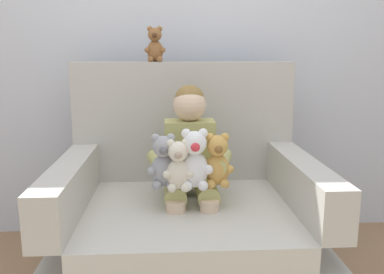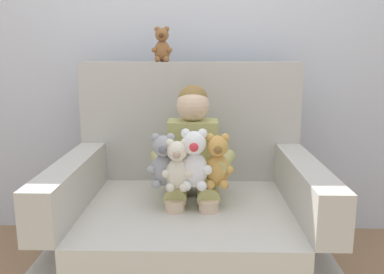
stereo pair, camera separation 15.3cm
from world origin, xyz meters
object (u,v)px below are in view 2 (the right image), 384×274
object	(u,v)px
plush_white	(194,161)
plush_honey	(217,162)
plush_grey	(164,162)
plush_cream	(177,166)
plush_brown_on_backrest	(162,45)
seated_child	(193,158)
armchair	(189,218)

from	to	relation	value
plush_white	plush_honey	bearing A→B (deg)	17.40
plush_grey	plush_cream	bearing A→B (deg)	-30.58
plush_brown_on_backrest	seated_child	bearing A→B (deg)	-78.67
armchair	plush_cream	world-z (taller)	armchair
plush_cream	plush_honey	size ratio (longest dim) A/B	0.93
seated_child	plush_white	distance (m)	0.18
armchair	plush_grey	size ratio (longest dim) A/B	4.85
plush_grey	plush_honey	xyz separation A→B (m)	(0.26, 0.01, -0.00)
plush_cream	plush_white	bearing A→B (deg)	30.06
armchair	plush_grey	distance (m)	0.37
seated_child	plush_grey	size ratio (longest dim) A/B	3.15
seated_child	plush_white	size ratio (longest dim) A/B	2.86
plush_honey	plush_brown_on_backrest	bearing A→B (deg)	113.25
armchair	seated_child	xyz separation A→B (m)	(0.02, 0.03, 0.31)
armchair	plush_brown_on_backrest	world-z (taller)	plush_brown_on_backrest
plush_grey	plush_honey	bearing A→B (deg)	2.55
plush_cream	plush_brown_on_backrest	size ratio (longest dim) A/B	1.22
armchair	plush_white	xyz separation A→B (m)	(0.03, -0.14, 0.34)
plush_white	plush_brown_on_backrest	size ratio (longest dim) A/B	1.45
armchair	plush_white	size ratio (longest dim) A/B	4.40
armchair	seated_child	bearing A→B (deg)	55.87
armchair	plush_grey	bearing A→B (deg)	-133.18
plush_honey	plush_white	xyz separation A→B (m)	(-0.11, -0.03, 0.01)
plush_brown_on_backrest	plush_grey	bearing A→B (deg)	-101.32
seated_child	plush_grey	xyz separation A→B (m)	(-0.14, -0.15, 0.02)
plush_white	plush_cream	bearing A→B (deg)	-160.03
armchair	plush_white	distance (m)	0.37
plush_cream	plush_brown_on_backrest	distance (m)	0.78
seated_child	plush_cream	distance (m)	0.21
plush_cream	plush_brown_on_backrest	bearing A→B (deg)	116.26
armchair	seated_child	world-z (taller)	armchair
seated_child	plush_honey	xyz separation A→B (m)	(0.12, -0.15, 0.02)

